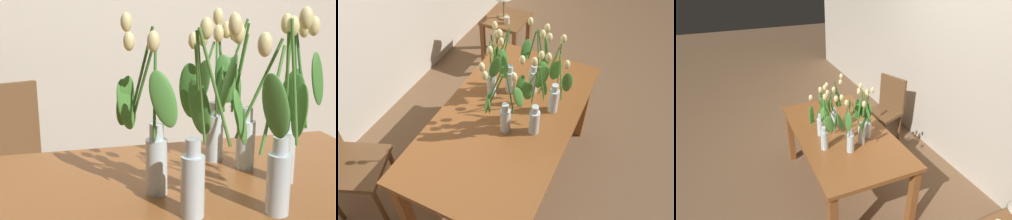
# 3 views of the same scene
# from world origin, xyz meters

# --- Properties ---
(room_wall_rear) EXTENTS (9.00, 0.10, 2.70)m
(room_wall_rear) POSITION_xyz_m (0.00, 1.47, 1.35)
(room_wall_rear) COLOR beige
(room_wall_rear) RESTS_ON ground
(dining_table) EXTENTS (1.60, 0.90, 0.74)m
(dining_table) POSITION_xyz_m (0.00, 0.00, 0.65)
(dining_table) COLOR brown
(dining_table) RESTS_ON ground
(tulip_vase_0) EXTENTS (0.19, 0.24, 0.56)m
(tulip_vase_0) POSITION_xyz_m (-0.13, -0.03, 0.94)
(tulip_vase_0) COLOR silver
(tulip_vase_0) RESTS_ON dining_table
(tulip_vase_1) EXTENTS (0.19, 0.26, 0.56)m
(tulip_vase_1) POSITION_xyz_m (0.34, -0.06, 0.95)
(tulip_vase_1) COLOR silver
(tulip_vase_1) RESTS_ON dining_table
(tulip_vase_2) EXTENTS (0.17, 0.17, 0.58)m
(tulip_vase_2) POSITION_xyz_m (0.22, 0.11, 0.95)
(tulip_vase_2) COLOR silver
(tulip_vase_2) RESTS_ON dining_table
(tulip_vase_3) EXTENTS (0.23, 0.16, 0.53)m
(tulip_vase_3) POSITION_xyz_m (0.16, 0.17, 0.95)
(tulip_vase_3) COLOR silver
(tulip_vase_3) RESTS_ON dining_table
(tulip_vase_4) EXTENTS (0.24, 0.27, 0.58)m
(tulip_vase_4) POSITION_xyz_m (0.19, -0.25, 0.96)
(tulip_vase_4) COLOR silver
(tulip_vase_4) RESTS_ON dining_table
(tulip_vase_5) EXTENTS (0.16, 0.20, 0.57)m
(tulip_vase_5) POSITION_xyz_m (-0.02, -0.19, 0.96)
(tulip_vase_5) COLOR silver
(tulip_vase_5) RESTS_ON dining_table
(dining_chair) EXTENTS (0.52, 0.52, 0.93)m
(dining_chair) POSITION_xyz_m (-0.67, 0.94, 0.52)
(dining_chair) COLOR brown
(dining_chair) RESTS_ON ground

